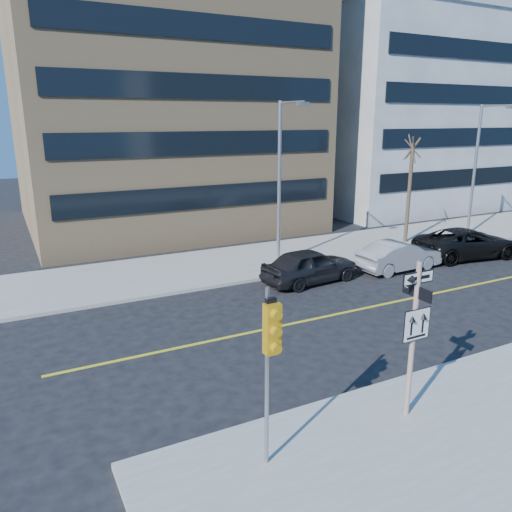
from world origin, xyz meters
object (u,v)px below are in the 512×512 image
sign_pole (414,330)px  street_tree_west (413,151)px  traffic_signal (271,343)px  parked_car_c (467,243)px  streetlight_a (282,173)px  parked_car_b (399,256)px  parked_car_a (310,266)px  streetlight_b (479,162)px

sign_pole → street_tree_west: 19.22m
traffic_signal → parked_car_c: traffic_signal is taller
streetlight_a → parked_car_b: bearing=-35.0°
traffic_signal → streetlight_a: bearing=59.2°
parked_car_a → parked_car_b: 5.01m
sign_pole → traffic_signal: size_ratio=1.02×
streetlight_a → streetlight_b: 14.00m
streetlight_a → street_tree_west: (9.00, 0.54, 0.77)m
traffic_signal → parked_car_c: size_ratio=0.69×
sign_pole → streetlight_a: 14.05m
traffic_signal → parked_car_b: bearing=38.0°
parked_car_a → streetlight_a: size_ratio=0.59×
parked_car_b → street_tree_west: 7.46m
parked_car_c → street_tree_west: street_tree_west is taller
streetlight_b → street_tree_west: size_ratio=1.26×
streetlight_a → traffic_signal: bearing=-120.8°
parked_car_b → parked_car_a: bearing=82.9°
street_tree_west → sign_pole: bearing=-133.3°
parked_car_a → streetlight_b: size_ratio=0.59×
parked_car_a → street_tree_west: size_ratio=0.74×
parked_car_b → street_tree_west: street_tree_west is taller
street_tree_west → streetlight_b: bearing=-6.2°
parked_car_c → streetlight_a: streetlight_a is taller
streetlight_b → street_tree_west: streetlight_b is taller
sign_pole → streetlight_b: 22.48m
streetlight_a → streetlight_b: same height
traffic_signal → streetlight_b: (22.00, 13.42, 1.73)m
sign_pole → streetlight_a: size_ratio=0.51×
parked_car_a → streetlight_a: (0.16, 2.97, 3.95)m
sign_pole → street_tree_west: size_ratio=0.64×
parked_car_c → streetlight_b: bearing=-43.4°
parked_car_a → parked_car_c: 9.98m
parked_car_a → parked_car_c: size_ratio=0.82×
traffic_signal → streetlight_a: (8.00, 13.42, 1.73)m
parked_car_a → streetlight_a: bearing=-8.7°
sign_pole → street_tree_west: bearing=46.7°
parked_car_b → streetlight_a: size_ratio=0.56×
streetlight_b → street_tree_west: bearing=173.8°
parked_car_a → parked_car_c: parked_car_a is taller
sign_pole → parked_car_a: 11.11m
traffic_signal → street_tree_west: bearing=39.4°
parked_car_c → streetlight_a: 11.07m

